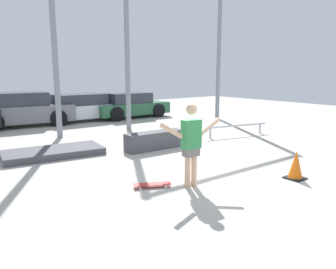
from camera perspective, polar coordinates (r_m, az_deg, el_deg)
The scene contains 11 objects.
ground_plane at distance 7.67m, azimuth 9.73°, elevation -7.13°, with size 36.00×36.00×0.00m, color #B2ADA3.
skateboarder at distance 6.65m, azimuth 4.05°, elevation -1.09°, with size 1.47×0.23×1.73m.
skateboard at distance 6.85m, azimuth -2.76°, elevation -8.66°, with size 0.78×0.53×0.08m.
grind_box at distance 10.10m, azimuth -2.34°, elevation -1.03°, with size 1.91×0.50×0.54m, color #47474C.
manual_pad at distance 9.88m, azimuth -19.32°, elevation -2.95°, with size 2.68×1.27×0.19m, color #47474C.
grind_rail at distance 12.43m, azimuth 11.79°, elevation 1.27°, with size 2.72×0.62×0.41m.
canopy_support_right at distance 15.10m, azimuth 1.74°, elevation 17.48°, with size 5.38×0.20×6.88m.
parked_car_grey at distance 15.72m, azimuth -23.93°, elevation 3.97°, with size 4.18×2.30×1.48m.
parked_car_white at distance 16.50m, azimuth -14.90°, elevation 4.55°, with size 4.45×1.97×1.31m.
parked_car_green at distance 17.25m, azimuth -6.82°, elevation 5.07°, with size 3.98×1.95×1.29m.
traffic_cone at distance 7.83m, azimuth 21.37°, elevation -4.99°, with size 0.40×0.40×0.64m.
Camera 1 is at (-5.37, -4.95, 2.35)m, focal length 35.00 mm.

